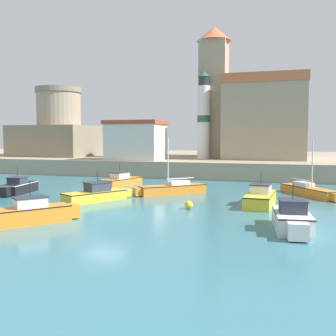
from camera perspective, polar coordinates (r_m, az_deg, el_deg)
The scene contains 15 objects.
ground_plane at distance 25.33m, azimuth -9.12°, elevation -6.91°, with size 200.00×200.00×0.00m, color teal.
quay_seawall at distance 65.43m, azimuth 7.23°, elevation 0.99°, with size 120.00×40.00×2.04m, color gray.
sailboat_orange_0 at distance 35.56m, azimuth 19.72°, elevation -3.09°, with size 4.73×6.31×4.73m.
sailboat_orange_1 at distance 34.47m, azimuth 0.57°, elevation -3.01°, with size 5.62×5.22×5.00m.
motorboat_yellow_3 at distance 31.47m, azimuth -10.28°, elevation -3.71°, with size 4.09×5.66×2.38m.
motorboat_yellow_4 at distance 29.66m, azimuth 13.28°, elevation -4.14°, with size 2.11×5.94×2.48m.
motorboat_orange_5 at distance 24.08m, azimuth -19.48°, elevation -6.23°, with size 4.30×5.11×2.48m.
motorboat_orange_6 at distance 41.10m, azimuth -6.97°, elevation -1.80°, with size 3.13×5.76×2.29m.
motorboat_white_7 at distance 22.21m, azimuth 17.59°, elevation -7.03°, with size 2.23×5.07×2.58m.
motorboat_black_8 at distance 37.39m, azimuth -20.97°, elevation -2.59°, with size 2.26×5.00×2.38m.
mooring_buoy at distance 27.41m, azimuth 3.04°, elevation -5.38°, with size 0.58×0.58×0.58m, color yellow.
church at distance 57.19m, azimuth 13.04°, elevation 7.54°, with size 14.88×14.35×18.23m.
fortress at distance 65.36m, azimuth -15.49°, elevation 4.99°, with size 11.83×11.83×10.75m.
lighthouse at distance 53.86m, azimuth 5.19°, elevation 7.44°, with size 1.71×1.71×11.84m.
harbor_shed_mid_row at distance 51.55m, azimuth -4.68°, elevation 4.06°, with size 7.22×5.66×5.08m.
Camera 1 is at (10.94, -22.30, 4.99)m, focal length 42.00 mm.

